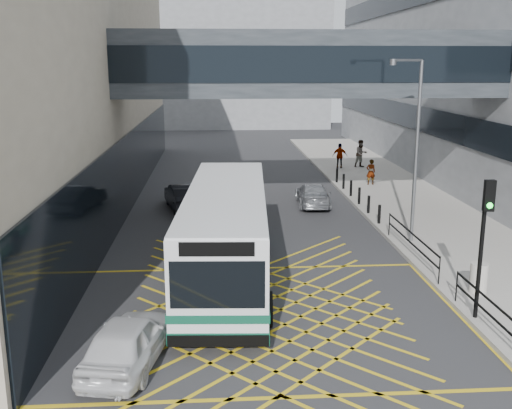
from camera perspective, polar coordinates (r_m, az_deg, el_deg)
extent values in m
plane|color=#333335|center=(18.57, 0.86, -10.72)|extent=(120.00, 120.00, 0.00)
cube|color=black|center=(33.67, -11.62, 3.56)|extent=(0.10, 41.50, 4.00)
cube|color=black|center=(43.18, 14.31, 8.21)|extent=(0.10, 43.50, 1.60)
cube|color=black|center=(43.03, 14.62, 13.52)|extent=(0.10, 43.50, 1.60)
cube|color=gray|center=(76.91, -4.49, 14.39)|extent=(28.00, 16.00, 18.00)
cube|color=#31363B|center=(29.23, 4.93, 13.17)|extent=(20.00, 4.00, 3.00)
cube|color=black|center=(27.23, 5.59, 13.15)|extent=(19.50, 0.06, 1.60)
cube|color=black|center=(31.23, 4.35, 13.19)|extent=(19.50, 0.06, 1.60)
cube|color=#A29C93|center=(34.38, 13.84, 0.38)|extent=(6.00, 54.00, 0.16)
cube|color=gold|center=(18.57, 0.86, -10.70)|extent=(12.00, 9.00, 0.01)
cube|color=silver|center=(20.99, -2.83, -2.61)|extent=(3.35, 11.80, 2.86)
cube|color=#0E4934|center=(21.37, -2.79, -5.84)|extent=(3.39, 11.85, 0.36)
cube|color=#0E4934|center=(21.19, -2.81, -4.40)|extent=(3.42, 11.85, 0.23)
cube|color=black|center=(21.51, -2.77, -1.19)|extent=(3.32, 10.33, 1.11)
cube|color=black|center=(15.40, -3.71, -7.62)|extent=(2.44, 0.23, 1.27)
cube|color=black|center=(15.06, -3.77, -4.26)|extent=(1.91, 0.18, 0.37)
cube|color=silver|center=(20.64, -2.87, 1.24)|extent=(3.32, 11.70, 0.11)
cube|color=black|center=(16.00, -3.63, -12.80)|extent=(2.65, 0.27, 0.32)
cube|color=black|center=(26.95, -2.30, -1.80)|extent=(2.65, 0.27, 0.32)
cylinder|color=black|center=(17.94, -7.61, -9.89)|extent=(0.36, 1.08, 1.06)
cylinder|color=black|center=(17.81, 1.09, -9.94)|extent=(0.36, 1.08, 1.06)
cylinder|color=black|center=(24.69, -5.58, -3.28)|extent=(0.36, 1.08, 1.06)
cylinder|color=black|center=(24.60, 0.64, -3.28)|extent=(0.36, 1.08, 1.06)
imported|color=silver|center=(15.95, -12.09, -12.54)|extent=(2.55, 4.56, 1.37)
imported|color=black|center=(31.95, -6.94, 0.81)|extent=(2.66, 4.63, 1.36)
imported|color=gray|center=(32.57, 5.43, 1.01)|extent=(1.98, 4.21, 1.28)
cylinder|color=black|center=(18.75, 20.56, -5.00)|extent=(0.13, 0.13, 3.56)
cube|color=black|center=(18.04, 21.33, 0.79)|extent=(0.31, 0.21, 0.89)
sphere|color=#19E533|center=(18.00, 21.37, -0.09)|extent=(0.18, 0.18, 0.17)
cylinder|color=slate|center=(25.68, 15.02, 4.71)|extent=(0.20, 0.20, 7.51)
cube|color=slate|center=(24.91, 14.26, 13.18)|extent=(1.40, 0.72, 0.09)
cylinder|color=slate|center=(24.40, 12.93, 13.08)|extent=(0.35, 0.35, 0.23)
cylinder|color=#ADA89E|center=(21.21, 20.44, -6.55)|extent=(0.58, 0.58, 1.00)
cube|color=black|center=(17.92, 21.70, -8.78)|extent=(0.05, 5.00, 0.05)
cube|color=black|center=(18.07, 21.59, -9.96)|extent=(0.05, 5.00, 0.05)
cube|color=black|center=(24.05, 14.63, -2.67)|extent=(0.05, 6.00, 0.05)
cube|color=black|center=(24.16, 14.57, -3.58)|extent=(0.05, 6.00, 0.05)
cylinder|color=black|center=(20.19, 18.56, -7.39)|extent=(0.04, 0.04, 1.00)
cylinder|color=black|center=(21.50, 17.06, -6.01)|extent=(0.04, 0.04, 1.00)
cylinder|color=black|center=(26.92, 12.58, -1.85)|extent=(0.04, 0.04, 1.00)
cylinder|color=black|center=(28.82, 11.66, -0.90)|extent=(0.14, 0.14, 0.90)
cylinder|color=black|center=(30.70, 10.68, 0.02)|extent=(0.14, 0.14, 0.90)
cylinder|color=black|center=(32.59, 9.81, 0.83)|extent=(0.14, 0.14, 0.90)
cylinder|color=black|center=(34.49, 9.04, 1.55)|extent=(0.14, 0.14, 0.90)
cylinder|color=black|center=(36.40, 8.34, 2.19)|extent=(0.14, 0.14, 0.90)
cylinder|color=black|center=(38.32, 7.72, 2.77)|extent=(0.14, 0.14, 0.90)
imported|color=gray|center=(37.91, 10.87, 3.06)|extent=(0.64, 0.46, 1.58)
imported|color=gray|center=(44.15, 9.98, 4.79)|extent=(1.08, 0.82, 1.97)
imported|color=gray|center=(43.47, 7.99, 4.60)|extent=(1.13, 0.69, 1.78)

